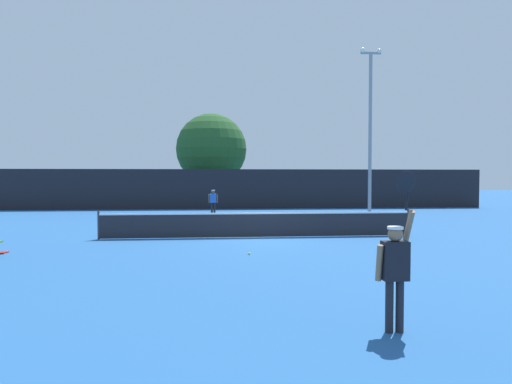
% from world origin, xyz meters
% --- Properties ---
extents(ground_plane, '(120.00, 120.00, 0.00)m').
position_xyz_m(ground_plane, '(0.00, 0.00, 0.00)').
color(ground_plane, '#235693').
extents(tennis_net, '(12.06, 0.08, 1.07)m').
position_xyz_m(tennis_net, '(0.00, 0.00, 0.51)').
color(tennis_net, '#232328').
rests_on(tennis_net, ground).
extents(perimeter_fence, '(37.30, 0.12, 2.93)m').
position_xyz_m(perimeter_fence, '(0.00, 15.35, 1.46)').
color(perimeter_fence, black).
rests_on(perimeter_fence, ground).
extents(player_serving, '(0.67, 0.38, 2.42)m').
position_xyz_m(player_serving, '(1.08, -10.38, 1.05)').
color(player_serving, black).
rests_on(player_serving, ground).
extents(player_receiving, '(0.57, 0.23, 1.55)m').
position_xyz_m(player_receiving, '(-1.83, 10.10, 0.94)').
color(player_receiving, blue).
rests_on(player_receiving, ground).
extents(tennis_ball, '(0.07, 0.07, 0.07)m').
position_xyz_m(tennis_ball, '(-0.62, -3.73, 0.03)').
color(tennis_ball, '#CCE033').
rests_on(tennis_ball, ground).
extents(spare_racket, '(0.28, 0.52, 0.04)m').
position_xyz_m(spare_racket, '(-8.12, -2.71, 0.02)').
color(spare_racket, black).
rests_on(spare_racket, ground).
extents(light_pole, '(1.18, 0.28, 9.22)m').
position_xyz_m(light_pole, '(6.62, 6.14, 5.19)').
color(light_pole, gray).
rests_on(light_pole, ground).
extents(large_tree, '(5.97, 5.97, 7.72)m').
position_xyz_m(large_tree, '(-2.06, 20.50, 4.72)').
color(large_tree, brown).
rests_on(large_tree, ground).
extents(parked_car_near, '(1.92, 4.21, 1.69)m').
position_xyz_m(parked_car_near, '(7.01, 22.53, 0.78)').
color(parked_car_near, black).
rests_on(parked_car_near, ground).
extents(parked_car_mid, '(2.01, 4.25, 1.69)m').
position_xyz_m(parked_car_mid, '(10.03, 22.83, 0.78)').
color(parked_car_mid, black).
rests_on(parked_car_mid, ground).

